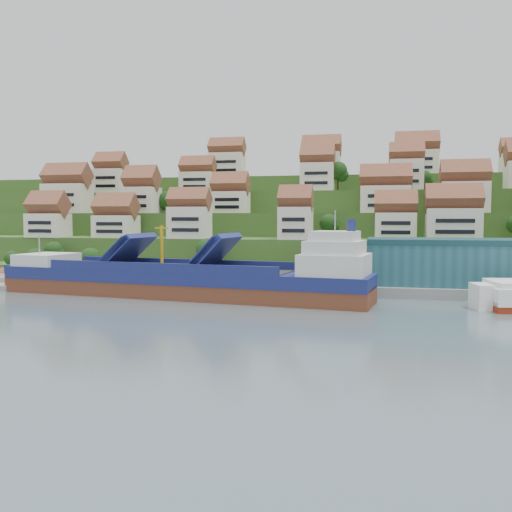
# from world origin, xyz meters

# --- Properties ---
(ground) EXTENTS (300.00, 300.00, 0.00)m
(ground) POSITION_xyz_m (0.00, 0.00, 0.00)
(ground) COLOR slate
(ground) RESTS_ON ground
(quay) EXTENTS (180.00, 14.00, 2.20)m
(quay) POSITION_xyz_m (20.00, 15.00, 1.10)
(quay) COLOR gray
(quay) RESTS_ON ground
(pebble_beach) EXTENTS (45.00, 20.00, 1.00)m
(pebble_beach) POSITION_xyz_m (-58.00, 12.00, 0.50)
(pebble_beach) COLOR gray
(pebble_beach) RESTS_ON ground
(hillside) EXTENTS (260.00, 128.00, 31.00)m
(hillside) POSITION_xyz_m (0.00, 103.55, 10.66)
(hillside) COLOR #2D4C1E
(hillside) RESTS_ON ground
(hillside_village) EXTENTS (160.65, 64.47, 28.77)m
(hillside_village) POSITION_xyz_m (4.65, 60.14, 24.04)
(hillside_village) COLOR silver
(hillside_village) RESTS_ON ground
(hillside_trees) EXTENTS (140.66, 62.70, 31.85)m
(hillside_trees) POSITION_xyz_m (-7.44, 43.59, 16.15)
(hillside_trees) COLOR #1C4115
(hillside_trees) RESTS_ON ground
(warehouse) EXTENTS (60.00, 15.00, 10.00)m
(warehouse) POSITION_xyz_m (52.00, 17.00, 7.20)
(warehouse) COLOR #255B66
(warehouse) RESTS_ON quay
(flagpole) EXTENTS (1.28, 0.16, 8.00)m
(flagpole) POSITION_xyz_m (18.11, 10.00, 6.88)
(flagpole) COLOR gray
(flagpole) RESTS_ON quay
(beach_huts) EXTENTS (14.40, 3.70, 2.20)m
(beach_huts) POSITION_xyz_m (-60.00, 10.75, 2.10)
(beach_huts) COLOR white
(beach_huts) RESTS_ON pebble_beach
(cargo_ship) EXTENTS (82.02, 22.86, 18.02)m
(cargo_ship) POSITION_xyz_m (-14.56, 0.78, 3.40)
(cargo_ship) COLOR brown
(cargo_ship) RESTS_ON ground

